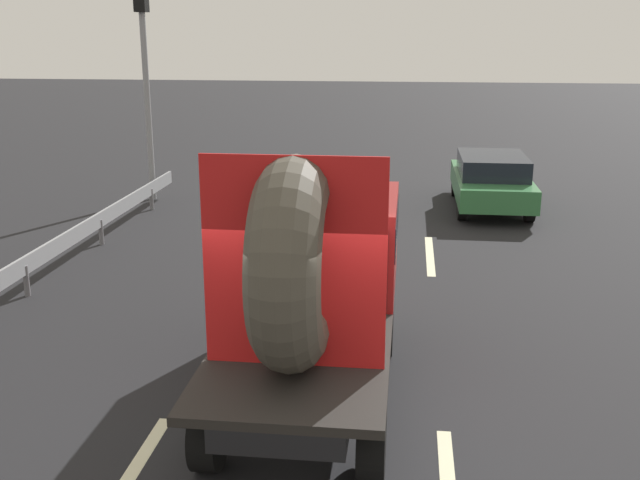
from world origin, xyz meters
TOP-DOWN VIEW (x-y plane):
  - ground_plane at (0.00, 0.00)m, footprint 120.00×120.00m
  - flatbed_truck at (-0.15, 1.29)m, footprint 2.02×5.00m
  - distant_sedan at (3.12, 11.68)m, footprint 1.83×4.27m
  - traffic_light at (-5.91, 11.68)m, footprint 0.42×0.36m
  - guardrail at (-5.52, 5.61)m, footprint 0.10×12.90m
  - lane_dash_left_near at (-1.79, -0.92)m, footprint 0.16×2.17m
  - lane_dash_left_far at (-1.79, 6.54)m, footprint 0.16×2.79m
  - lane_dash_right_far at (1.48, 7.25)m, footprint 0.16×2.75m

SIDE VIEW (x-z plane):
  - ground_plane at x=0.00m, z-range 0.00..0.00m
  - lane_dash_left_near at x=-1.79m, z-range 0.00..0.01m
  - lane_dash_left_far at x=-1.79m, z-range 0.00..0.01m
  - lane_dash_right_far at x=1.48m, z-range 0.00..0.01m
  - guardrail at x=-5.52m, z-range 0.17..0.88m
  - distant_sedan at x=3.12m, z-range 0.05..1.44m
  - flatbed_truck at x=-0.15m, z-range -0.02..3.26m
  - traffic_light at x=-5.91m, z-range 0.88..6.67m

